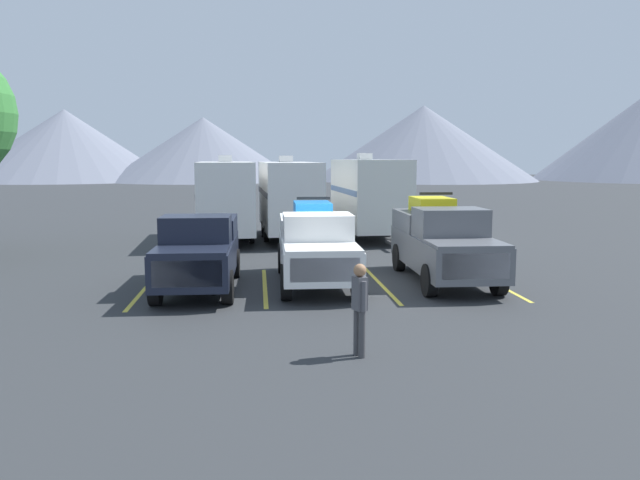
# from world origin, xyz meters

# --- Properties ---
(ground_plane) EXTENTS (240.00, 240.00, 0.00)m
(ground_plane) POSITION_xyz_m (0.00, 0.00, 0.00)
(ground_plane) COLOR #2D3033
(pickup_truck_a) EXTENTS (2.14, 5.44, 2.12)m
(pickup_truck_a) POSITION_xyz_m (-3.51, 0.06, 1.11)
(pickup_truck_a) COLOR black
(pickup_truck_a) RESTS_ON ground
(pickup_truck_b) EXTENTS (2.22, 5.85, 2.49)m
(pickup_truck_b) POSITION_xyz_m (-0.19, 0.57, 1.17)
(pickup_truck_b) COLOR white
(pickup_truck_b) RESTS_ON ground
(pickup_truck_c) EXTENTS (2.25, 5.84, 2.61)m
(pickup_truck_c) POSITION_xyz_m (3.63, 0.61, 1.21)
(pickup_truck_c) COLOR #595B60
(pickup_truck_c) RESTS_ON ground
(lot_stripe_a) EXTENTS (0.12, 5.50, 0.01)m
(lot_stripe_a) POSITION_xyz_m (-5.06, 0.17, 0.00)
(lot_stripe_a) COLOR gold
(lot_stripe_a) RESTS_ON ground
(lot_stripe_b) EXTENTS (0.12, 5.50, 0.01)m
(lot_stripe_b) POSITION_xyz_m (-1.69, 0.17, 0.00)
(lot_stripe_b) COLOR gold
(lot_stripe_b) RESTS_ON ground
(lot_stripe_c) EXTENTS (0.12, 5.50, 0.01)m
(lot_stripe_c) POSITION_xyz_m (1.69, 0.17, 0.00)
(lot_stripe_c) COLOR gold
(lot_stripe_c) RESTS_ON ground
(lot_stripe_d) EXTENTS (0.12, 5.50, 0.01)m
(lot_stripe_d) POSITION_xyz_m (5.06, 0.17, 0.00)
(lot_stripe_d) COLOR gold
(lot_stripe_d) RESTS_ON ground
(camper_trailer_a) EXTENTS (2.67, 8.18, 3.79)m
(camper_trailer_a) POSITION_xyz_m (-3.26, 10.49, 2.00)
(camper_trailer_a) COLOR white
(camper_trailer_a) RESTS_ON ground
(camper_trailer_b) EXTENTS (2.66, 8.62, 3.78)m
(camper_trailer_b) POSITION_xyz_m (-0.49, 10.91, 1.99)
(camper_trailer_b) COLOR white
(camper_trailer_b) RESTS_ON ground
(camper_trailer_c) EXTENTS (2.75, 7.86, 3.89)m
(camper_trailer_c) POSITION_xyz_m (3.18, 10.77, 2.05)
(camper_trailer_c) COLOR silver
(camper_trailer_c) RESTS_ON ground
(person_a) EXTENTS (0.28, 0.36, 1.75)m
(person_a) POSITION_xyz_m (-0.02, -6.48, 1.01)
(person_a) COLOR #3F3F42
(person_a) RESTS_ON ground
(mountain_ridge) EXTENTS (153.66, 43.84, 15.63)m
(mountain_ridge) POSITION_xyz_m (11.94, 85.70, 6.60)
(mountain_ridge) COLOR slate
(mountain_ridge) RESTS_ON ground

